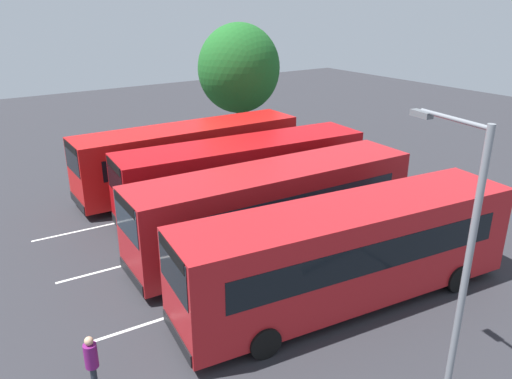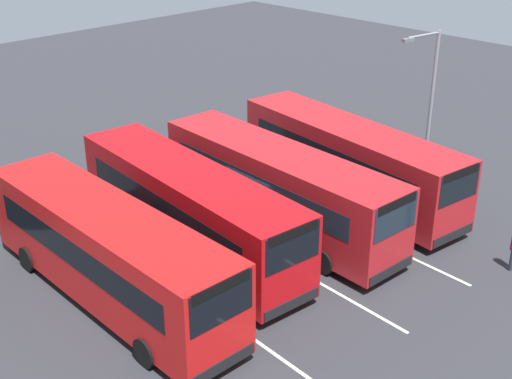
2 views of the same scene
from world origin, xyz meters
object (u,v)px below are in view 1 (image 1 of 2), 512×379
bus_center_right (274,206)px  street_lamp (461,250)px  bus_far_left (190,156)px  depot_tree (239,69)px  pedestrian (92,361)px  bus_far_right (349,251)px  bus_center_left (243,175)px

bus_center_right → street_lamp: size_ratio=1.68×
bus_far_left → depot_tree: size_ratio=1.45×
bus_far_left → street_lamp: (1.50, 15.85, 2.13)m
bus_far_left → street_lamp: size_ratio=1.67×
pedestrian → bus_far_right: bearing=-0.7°
bus_center_right → bus_center_left: bearing=-102.4°
bus_center_right → street_lamp: (1.14, 8.32, 2.13)m
depot_tree → bus_center_right: bearing=62.6°
bus_far_left → depot_tree: (-6.14, -5.03, 3.23)m
depot_tree → bus_far_right: bearing=68.1°
bus_far_right → street_lamp: 4.80m
bus_center_right → depot_tree: (-6.50, -12.56, 3.23)m
bus_far_right → pedestrian: bearing=3.4°
bus_far_right → pedestrian: 7.88m
bus_far_left → bus_far_right: (0.56, 11.65, 0.00)m
bus_far_left → bus_center_left: size_ratio=0.99×
pedestrian → bus_center_left: bearing=41.9°
depot_tree → pedestrian: bearing=48.1°
street_lamp → pedestrian: bearing=64.8°
bus_center_left → depot_tree: bearing=-116.6°
pedestrian → street_lamp: size_ratio=0.24×
bus_center_left → bus_center_right: (1.00, 3.66, 0.00)m
bus_center_right → bus_far_right: bearing=90.1°
bus_center_right → bus_far_right: (0.20, 4.12, 0.00)m
bus_center_right → pedestrian: bus_center_right is taller
street_lamp → bus_far_right: bearing=-3.3°
pedestrian → street_lamp: bearing=-31.4°
bus_far_left → pedestrian: bearing=54.2°
bus_center_left → depot_tree: 10.95m
bus_far_left → depot_tree: depot_tree is taller
pedestrian → street_lamp: 8.85m
bus_center_right → street_lamp: street_lamp is taller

